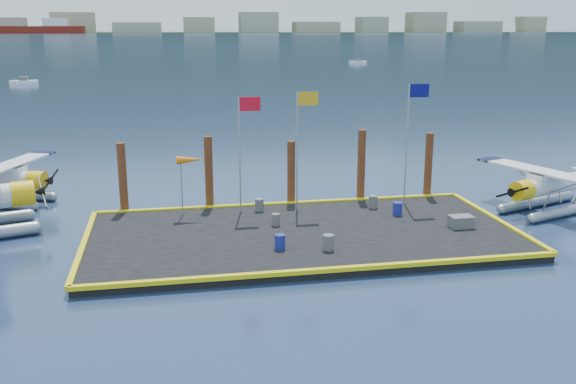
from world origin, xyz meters
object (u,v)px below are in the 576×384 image
seaplane_c (3,181)px  piling_3 (361,168)px  crate (461,222)px  flagpole_red (243,137)px  seaplane_d (549,188)px  flagpole_yellow (301,133)px  piling_1 (209,175)px  drum_1 (328,242)px  flagpole_blue (411,126)px  windsock (190,161)px  drum_5 (259,205)px  piling_2 (291,175)px  drum_4 (373,202)px  drum_2 (397,209)px  drum_0 (276,220)px  drum_3 (280,242)px  piling_0 (123,181)px  piling_4 (428,167)px

seaplane_c → piling_3: size_ratio=1.96×
crate → flagpole_red: (-9.97, 4.54, 3.71)m
seaplane_d → flagpole_yellow: bearing=63.1°
piling_1 → drum_1: bearing=-60.6°
flagpole_blue → windsock: size_ratio=2.08×
flagpole_blue → piling_3: (-2.20, 1.60, -2.54)m
crate → drum_1: bearing=-164.7°
drum_5 → flagpole_red: 3.76m
flagpole_red → piling_2: bearing=29.8°
drum_4 → crate: drum_4 is taller
flagpole_red → flagpole_blue: flagpole_blue is taller
drum_1 → drum_2: size_ratio=1.02×
seaplane_c → piling_1: size_ratio=2.00×
flagpole_yellow → windsock: (-5.73, 0.00, -1.28)m
drum_4 → piling_3: (-0.06, 2.08, 1.42)m
drum_5 → flagpole_yellow: (2.21, -0.08, 3.79)m
flagpole_blue → piling_3: size_ratio=1.51×
drum_0 → drum_3: 3.44m
drum_0 → flagpole_yellow: size_ratio=0.09×
piling_1 → flagpole_blue: bearing=-8.5°
crate → piling_3: piling_3 is taller
piling_0 → drum_5: bearing=-12.3°
drum_2 → flagpole_blue: size_ratio=0.10×
piling_4 → drum_2: bearing=-130.9°
windsock → piling_0: 4.02m
seaplane_c → drum_5: (13.88, -5.47, -0.60)m
seaplane_d → drum_3: seaplane_d is taller
drum_3 → drum_1: bearing=-13.8°
drum_0 → drum_2: size_ratio=0.87×
piling_2 → piling_0: bearing=180.0°
piling_1 → seaplane_c: bearing=160.9°
piling_0 → drum_4: bearing=-9.0°
seaplane_d → drum_3: 16.15m
flagpole_yellow → piling_1: bearing=161.2°
drum_1 → piling_0: (-9.06, 8.09, 1.26)m
drum_1 → piling_1: 9.39m
drum_1 → drum_4: drum_1 is taller
crate → flagpole_blue: size_ratio=0.17×
windsock → piling_3: size_ratio=0.73×
drum_3 → piling_1: 8.12m
crate → piling_2: (-7.18, 6.14, 1.22)m
drum_3 → piling_1: bearing=108.3°
drum_5 → piling_2: bearing=37.2°
flagpole_red → piling_0: size_ratio=1.50×
piling_3 → drum_2: bearing=-76.4°
drum_5 → piling_1: piling_1 is taller
piling_2 → piling_3: 4.01m
flagpole_yellow → piling_0: 9.67m
drum_4 → flagpole_red: size_ratio=0.11×
piling_2 → piling_4: bearing=0.0°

